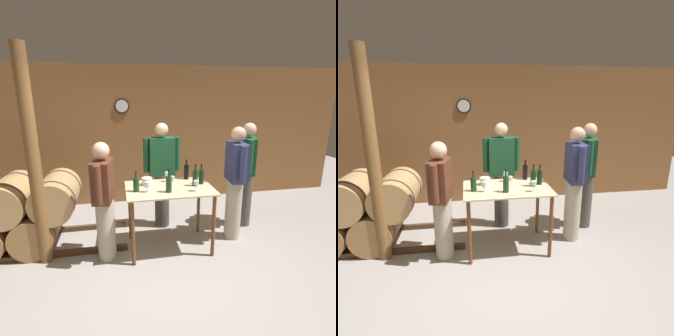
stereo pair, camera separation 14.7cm
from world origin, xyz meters
The scene contains 19 objects.
ground_plane centered at (0.00, 0.00, 0.00)m, with size 14.00×14.00×0.00m, color #9E9993.
back_wall centered at (0.00, 2.43, 1.35)m, with size 8.40×0.08×2.70m.
barrel_rack centered at (-2.22, 0.94, 0.52)m, with size 3.69×0.88×1.07m.
tasting_table centered at (0.08, 0.54, 0.76)m, with size 1.19×0.79×0.91m.
wooden_post centered at (-1.59, 0.53, 1.35)m, with size 0.16×0.16×2.70m.
wine_bottle_far_left centered at (-0.37, 0.47, 1.02)m, with size 0.08×0.08×0.27m.
wine_bottle_left centered at (0.04, 0.37, 1.03)m, with size 0.08×0.08×0.30m.
wine_bottle_center centered at (0.41, 0.87, 1.03)m, with size 0.07×0.07×0.30m.
wine_bottle_right centered at (0.45, 0.55, 1.03)m, with size 0.07×0.07×0.31m.
wine_bottle_far_right centered at (0.56, 0.62, 1.02)m, with size 0.07×0.07×0.28m.
wine_glass_near_left centered at (-0.24, 0.42, 1.01)m, with size 0.07×0.07×0.14m.
wine_glass_near_center centered at (0.10, 0.81, 1.02)m, with size 0.06×0.06×0.14m.
wine_glass_near_right centered at (0.14, 0.60, 1.01)m, with size 0.06×0.06×0.14m.
wine_glass_far_side centered at (0.40, 0.34, 1.02)m, with size 0.06×0.06×0.15m.
ice_bucket centered at (-0.21, 0.71, 0.97)m, with size 0.15×0.15×0.10m.
person_host centered at (0.09, 1.23, 0.92)m, with size 0.59×0.24×1.73m.
person_visitor_with_scarf centered at (1.46, 1.01, 0.91)m, with size 0.34×0.56×1.72m.
person_visitor_bearded centered at (-0.79, 0.43, 0.84)m, with size 0.29×0.58×1.59m.
person_visitor_near_door centered at (1.09, 0.63, 0.91)m, with size 0.25×0.59×1.71m.
Camera 1 is at (-0.58, -2.78, 2.12)m, focal length 28.00 mm.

